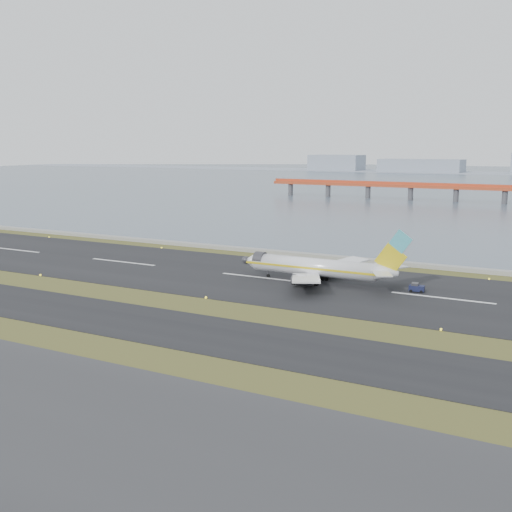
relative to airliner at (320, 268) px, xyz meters
The scene contains 7 objects.
ground 34.08m from the airliner, 113.74° to the right, with size 1000.00×1000.00×0.00m, color #3A4518.
taxiway_strip 45.27m from the airliner, 107.60° to the right, with size 1000.00×18.00×0.10m, color black.
runway_strip 14.11m from the airliner, behind, with size 1000.00×45.00×0.10m, color black.
seawall 32.16m from the airliner, 115.23° to the left, with size 1000.00×2.50×1.00m, color gray.
red_pier 219.09m from the airliner, 88.34° to the left, with size 260.00×5.00×10.20m.
airliner is the anchor object (origin of this frame).
pushback_tug 20.75m from the airliner, ahead, with size 3.17×2.07×1.92m.
Camera 1 is at (67.14, -93.49, 29.35)m, focal length 45.00 mm.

